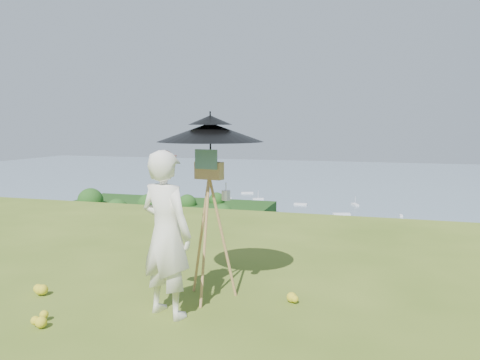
% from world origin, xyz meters
% --- Properties ---
extents(shoreline_tier, '(170.00, 28.00, 8.00)m').
position_xyz_m(shoreline_tier, '(0.00, 75.00, -36.00)').
color(shoreline_tier, gray).
rests_on(shoreline_tier, bay_water).
extents(bay_water, '(700.00, 700.00, 0.00)m').
position_xyz_m(bay_water, '(0.00, 240.00, -34.00)').
color(bay_water, '#6F8B9F').
rests_on(bay_water, ground).
extents(peninsula, '(90.00, 60.00, 12.00)m').
position_xyz_m(peninsula, '(-75.00, 155.00, -29.00)').
color(peninsula, '#0F370F').
rests_on(peninsula, bay_water).
extents(slope_trees, '(110.00, 50.00, 6.00)m').
position_xyz_m(slope_trees, '(0.00, 35.00, -15.00)').
color(slope_trees, '#174715').
rests_on(slope_trees, forest_slope).
extents(harbor_town, '(110.00, 22.00, 5.00)m').
position_xyz_m(harbor_town, '(0.00, 75.00, -29.50)').
color(harbor_town, silver).
rests_on(harbor_town, shoreline_tier).
extents(moored_boats, '(140.00, 140.00, 0.70)m').
position_xyz_m(moored_boats, '(-12.50, 161.00, -33.65)').
color(moored_boats, white).
rests_on(moored_boats, bay_water).
extents(painter, '(0.71, 0.58, 1.68)m').
position_xyz_m(painter, '(1.77, 1.17, 0.84)').
color(painter, white).
rests_on(painter, ground).
extents(field_easel, '(0.74, 0.74, 1.66)m').
position_xyz_m(field_easel, '(2.03, 1.73, 0.83)').
color(field_easel, '#A47045').
rests_on(field_easel, ground).
extents(sun_umbrella, '(1.45, 1.45, 0.70)m').
position_xyz_m(sun_umbrella, '(2.04, 1.76, 1.71)').
color(sun_umbrella, black).
rests_on(sun_umbrella, field_easel).
extents(painter_cap, '(0.23, 0.25, 0.10)m').
position_xyz_m(painter_cap, '(1.77, 1.17, 1.63)').
color(painter_cap, '#D8777A').
rests_on(painter_cap, painter).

